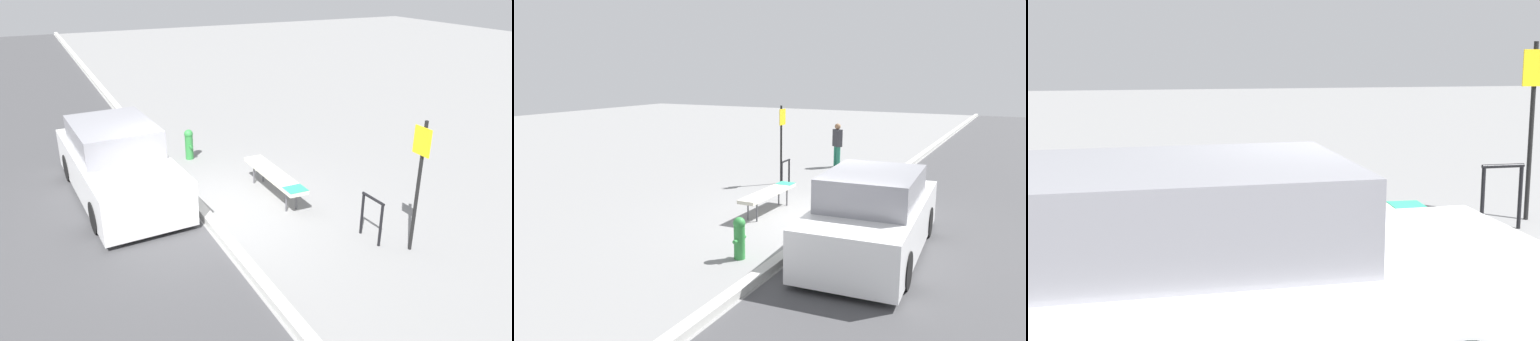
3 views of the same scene
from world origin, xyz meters
The scene contains 7 objects.
ground_plane centered at (0.00, 0.00, 0.00)m, with size 60.00×60.00×0.00m, color gray.
curb centered at (0.00, 0.00, 0.07)m, with size 60.00×0.20×0.13m.
bench centered at (-0.08, 1.65, 0.47)m, with size 2.16×0.42×0.53m.
bike_rack centered at (2.25, 2.35, 0.50)m, with size 0.55×0.07×0.83m.
sign_post centered at (2.82, 2.76, 1.38)m, with size 0.36×0.08×2.30m.
fire_hydrant centered at (-2.93, 0.73, 0.41)m, with size 0.36×0.22×0.77m.
parked_car_near centered at (-1.56, -1.26, 0.69)m, with size 4.50×1.99×1.55m.
Camera 3 is at (-1.77, -5.66, 2.28)m, focal length 50.00 mm.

